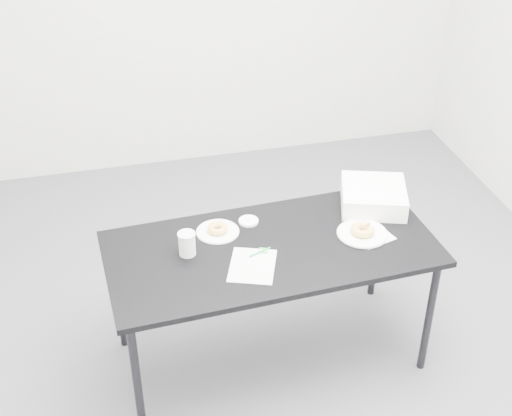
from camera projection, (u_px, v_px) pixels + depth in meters
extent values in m
plane|color=#48494D|center=(251.00, 335.00, 3.83)|extent=(4.00, 4.00, 0.00)
cube|color=black|center=(271.00, 249.00, 3.33)|extent=(1.58, 0.80, 0.03)
cylinder|color=black|center=(137.00, 381.00, 3.11)|extent=(0.04, 0.04, 0.67)
cylinder|color=black|center=(118.00, 295.00, 3.60)|extent=(0.04, 0.04, 0.67)
cylinder|color=black|center=(429.00, 317.00, 3.46)|extent=(0.04, 0.04, 0.67)
cylinder|color=black|center=(376.00, 246.00, 3.94)|extent=(0.04, 0.04, 0.67)
cube|color=white|center=(252.00, 266.00, 3.20)|extent=(0.28, 0.31, 0.00)
cube|color=green|center=(263.00, 251.00, 3.29)|extent=(0.05, 0.05, 0.00)
cylinder|color=#0C8454|center=(260.00, 252.00, 3.28)|extent=(0.11, 0.05, 0.01)
cube|color=white|center=(372.00, 235.00, 3.40)|extent=(0.21, 0.21, 0.00)
cylinder|color=white|center=(362.00, 233.00, 3.40)|extent=(0.24, 0.24, 0.01)
torus|color=gold|center=(363.00, 230.00, 3.39)|extent=(0.13, 0.13, 0.04)
cylinder|color=white|center=(218.00, 232.00, 3.42)|extent=(0.21, 0.21, 0.01)
torus|color=gold|center=(218.00, 228.00, 3.41)|extent=(0.12, 0.12, 0.03)
cylinder|color=silver|center=(187.00, 244.00, 3.25)|extent=(0.08, 0.08, 0.12)
cylinder|color=white|center=(249.00, 221.00, 3.49)|extent=(0.10, 0.10, 0.01)
cube|color=white|center=(373.00, 196.00, 3.59)|extent=(0.40, 0.40, 0.11)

